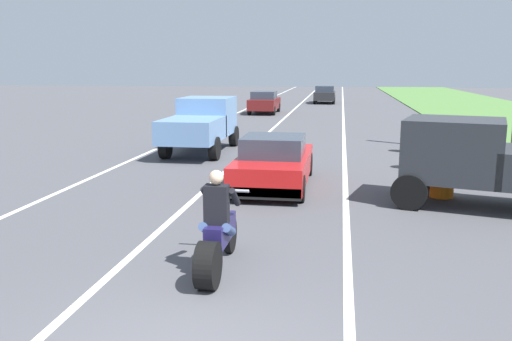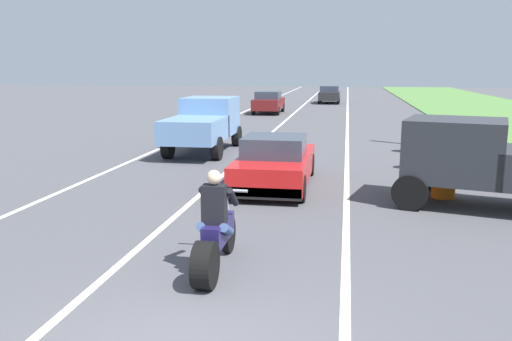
{
  "view_description": "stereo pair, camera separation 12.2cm",
  "coord_description": "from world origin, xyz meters",
  "px_view_note": "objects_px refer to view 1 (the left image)",
  "views": [
    {
      "loc": [
        1.61,
        -4.84,
        3.14
      ],
      "look_at": [
        -0.1,
        5.96,
        1.0
      ],
      "focal_mm": 37.41,
      "sensor_mm": 36.0,
      "label": 1
    },
    {
      "loc": [
        1.73,
        -4.82,
        3.14
      ],
      "look_at": [
        -0.1,
        5.96,
        1.0
      ],
      "focal_mm": 37.41,
      "sensor_mm": 36.0,
      "label": 2
    }
  ],
  "objects_px": {
    "pickup_truck_right_shoulder_dark_grey": "(497,160)",
    "pickup_truck_left_lane_light_blue": "(201,122)",
    "distant_car_further_ahead": "(325,94)",
    "construction_barrel_mid": "(420,153)",
    "motorcycle_with_rider": "(217,236)",
    "sports_car_red": "(274,163)",
    "construction_barrel_far": "(413,139)",
    "distant_car_far_ahead": "(264,102)",
    "construction_barrel_nearest": "(442,177)"
  },
  "relations": [
    {
      "from": "pickup_truck_right_shoulder_dark_grey",
      "to": "pickup_truck_left_lane_light_blue",
      "type": "bearing_deg",
      "value": 141.58
    },
    {
      "from": "pickup_truck_left_lane_light_blue",
      "to": "distant_car_further_ahead",
      "type": "height_order",
      "value": "pickup_truck_left_lane_light_blue"
    },
    {
      "from": "construction_barrel_mid",
      "to": "distant_car_further_ahead",
      "type": "height_order",
      "value": "distant_car_further_ahead"
    },
    {
      "from": "motorcycle_with_rider",
      "to": "sports_car_red",
      "type": "height_order",
      "value": "motorcycle_with_rider"
    },
    {
      "from": "construction_barrel_far",
      "to": "distant_car_further_ahead",
      "type": "relative_size",
      "value": 0.25
    },
    {
      "from": "distant_car_far_ahead",
      "to": "distant_car_further_ahead",
      "type": "height_order",
      "value": "same"
    },
    {
      "from": "sports_car_red",
      "to": "construction_barrel_nearest",
      "type": "relative_size",
      "value": 4.3
    },
    {
      "from": "construction_barrel_nearest",
      "to": "distant_car_further_ahead",
      "type": "height_order",
      "value": "distant_car_further_ahead"
    },
    {
      "from": "sports_car_red",
      "to": "construction_barrel_nearest",
      "type": "bearing_deg",
      "value": -6.95
    },
    {
      "from": "motorcycle_with_rider",
      "to": "distant_car_further_ahead",
      "type": "distance_m",
      "value": 39.38
    },
    {
      "from": "construction_barrel_far",
      "to": "construction_barrel_nearest",
      "type": "bearing_deg",
      "value": -91.55
    },
    {
      "from": "pickup_truck_right_shoulder_dark_grey",
      "to": "construction_barrel_far",
      "type": "xyz_separation_m",
      "value": [
        -0.78,
        7.9,
        -0.6
      ]
    },
    {
      "from": "pickup_truck_left_lane_light_blue",
      "to": "pickup_truck_right_shoulder_dark_grey",
      "type": "distance_m",
      "value": 10.89
    },
    {
      "from": "pickup_truck_right_shoulder_dark_grey",
      "to": "construction_barrel_far",
      "type": "height_order",
      "value": "pickup_truck_right_shoulder_dark_grey"
    },
    {
      "from": "motorcycle_with_rider",
      "to": "construction_barrel_nearest",
      "type": "height_order",
      "value": "motorcycle_with_rider"
    },
    {
      "from": "pickup_truck_left_lane_light_blue",
      "to": "construction_barrel_far",
      "type": "xyz_separation_m",
      "value": [
        7.75,
        1.13,
        -0.6
      ]
    },
    {
      "from": "sports_car_red",
      "to": "pickup_truck_left_lane_light_blue",
      "type": "distance_m",
      "value": 6.33
    },
    {
      "from": "pickup_truck_left_lane_light_blue",
      "to": "construction_barrel_mid",
      "type": "distance_m",
      "value": 7.9
    },
    {
      "from": "motorcycle_with_rider",
      "to": "pickup_truck_left_lane_light_blue",
      "type": "xyz_separation_m",
      "value": [
        -3.26,
        11.47,
        0.51
      ]
    },
    {
      "from": "distant_car_far_ahead",
      "to": "distant_car_further_ahead",
      "type": "relative_size",
      "value": 1.0
    },
    {
      "from": "pickup_truck_right_shoulder_dark_grey",
      "to": "construction_barrel_nearest",
      "type": "height_order",
      "value": "pickup_truck_right_shoulder_dark_grey"
    },
    {
      "from": "pickup_truck_left_lane_light_blue",
      "to": "construction_barrel_mid",
      "type": "relative_size",
      "value": 4.8
    },
    {
      "from": "motorcycle_with_rider",
      "to": "construction_barrel_mid",
      "type": "xyz_separation_m",
      "value": [
        4.28,
        9.21,
        -0.09
      ]
    },
    {
      "from": "pickup_truck_left_lane_light_blue",
      "to": "sports_car_red",
      "type": "bearing_deg",
      "value": -57.75
    },
    {
      "from": "pickup_truck_left_lane_light_blue",
      "to": "construction_barrel_mid",
      "type": "xyz_separation_m",
      "value": [
        7.54,
        -2.27,
        -0.6
      ]
    },
    {
      "from": "construction_barrel_far",
      "to": "distant_car_further_ahead",
      "type": "bearing_deg",
      "value": 98.68
    },
    {
      "from": "sports_car_red",
      "to": "construction_barrel_mid",
      "type": "distance_m",
      "value": 5.18
    },
    {
      "from": "pickup_truck_right_shoulder_dark_grey",
      "to": "construction_barrel_mid",
      "type": "relative_size",
      "value": 5.14
    },
    {
      "from": "construction_barrel_mid",
      "to": "distant_car_far_ahead",
      "type": "height_order",
      "value": "distant_car_far_ahead"
    },
    {
      "from": "pickup_truck_right_shoulder_dark_grey",
      "to": "distant_car_further_ahead",
      "type": "distance_m",
      "value": 35.02
    },
    {
      "from": "construction_barrel_mid",
      "to": "pickup_truck_right_shoulder_dark_grey",
      "type": "bearing_deg",
      "value": -77.55
    },
    {
      "from": "construction_barrel_mid",
      "to": "construction_barrel_far",
      "type": "height_order",
      "value": "same"
    },
    {
      "from": "motorcycle_with_rider",
      "to": "construction_barrel_far",
      "type": "bearing_deg",
      "value": 70.37
    },
    {
      "from": "sports_car_red",
      "to": "pickup_truck_right_shoulder_dark_grey",
      "type": "bearing_deg",
      "value": -15.47
    },
    {
      "from": "sports_car_red",
      "to": "pickup_truck_right_shoulder_dark_grey",
      "type": "xyz_separation_m",
      "value": [
        5.17,
        -1.43,
        0.48
      ]
    },
    {
      "from": "construction_barrel_nearest",
      "to": "motorcycle_with_rider",
      "type": "bearing_deg",
      "value": -127.44
    },
    {
      "from": "construction_barrel_far",
      "to": "motorcycle_with_rider",
      "type": "bearing_deg",
      "value": -109.63
    },
    {
      "from": "construction_barrel_nearest",
      "to": "distant_car_far_ahead",
      "type": "bearing_deg",
      "value": 108.53
    },
    {
      "from": "sports_car_red",
      "to": "pickup_truck_right_shoulder_dark_grey",
      "type": "distance_m",
      "value": 5.38
    },
    {
      "from": "pickup_truck_right_shoulder_dark_grey",
      "to": "motorcycle_with_rider",
      "type": "bearing_deg",
      "value": -138.28
    },
    {
      "from": "sports_car_red",
      "to": "pickup_truck_left_lane_light_blue",
      "type": "relative_size",
      "value": 0.9
    },
    {
      "from": "motorcycle_with_rider",
      "to": "distant_car_far_ahead",
      "type": "xyz_separation_m",
      "value": [
        -3.32,
        28.37,
        0.18
      ]
    },
    {
      "from": "pickup_truck_left_lane_light_blue",
      "to": "distant_car_far_ahead",
      "type": "distance_m",
      "value": 16.89
    },
    {
      "from": "pickup_truck_right_shoulder_dark_grey",
      "to": "distant_car_far_ahead",
      "type": "xyz_separation_m",
      "value": [
        -8.59,
        23.66,
        -0.33
      ]
    },
    {
      "from": "pickup_truck_right_shoulder_dark_grey",
      "to": "construction_barrel_nearest",
      "type": "xyz_separation_m",
      "value": [
        -0.97,
        0.92,
        -0.6
      ]
    },
    {
      "from": "pickup_truck_right_shoulder_dark_grey",
      "to": "distant_car_further_ahead",
      "type": "bearing_deg",
      "value": 97.99
    },
    {
      "from": "pickup_truck_right_shoulder_dark_grey",
      "to": "distant_car_further_ahead",
      "type": "xyz_separation_m",
      "value": [
        -4.87,
        34.67,
        -0.33
      ]
    },
    {
      "from": "construction_barrel_far",
      "to": "sports_car_red",
      "type": "bearing_deg",
      "value": -124.13
    },
    {
      "from": "pickup_truck_right_shoulder_dark_grey",
      "to": "distant_car_far_ahead",
      "type": "bearing_deg",
      "value": 109.96
    },
    {
      "from": "pickup_truck_right_shoulder_dark_grey",
      "to": "distant_car_far_ahead",
      "type": "distance_m",
      "value": 25.17
    }
  ]
}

